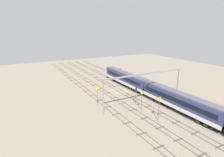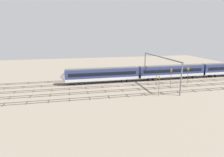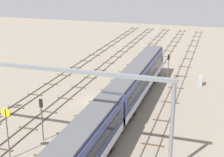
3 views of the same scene
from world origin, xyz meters
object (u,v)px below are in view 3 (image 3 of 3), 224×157
at_px(speed_sign_near_foreground, 7,126).
at_px(signal_light_trackside_approach, 42,114).
at_px(overhead_gantry, 44,86).
at_px(relay_cabinet, 200,81).
at_px(signal_light_trackside_departure, 168,64).

distance_m(speed_sign_near_foreground, signal_light_trackside_approach, 4.48).
height_order(overhead_gantry, relay_cabinet, overhead_gantry).
bearing_deg(signal_light_trackside_approach, relay_cabinet, -32.20).
bearing_deg(relay_cabinet, signal_light_trackside_departure, 82.80).
bearing_deg(speed_sign_near_foreground, relay_cabinet, -30.11).
height_order(overhead_gantry, signal_light_trackside_departure, overhead_gantry).
bearing_deg(overhead_gantry, speed_sign_near_foreground, 131.12).
bearing_deg(signal_light_trackside_approach, overhead_gantry, -139.20).
relative_size(overhead_gantry, signal_light_trackside_approach, 5.28).
bearing_deg(signal_light_trackside_departure, relay_cabinet, -97.20).
distance_m(speed_sign_near_foreground, relay_cabinet, 32.47).
bearing_deg(signal_light_trackside_departure, speed_sign_near_foreground, 159.11).
height_order(overhead_gantry, signal_light_trackside_approach, overhead_gantry).
bearing_deg(signal_light_trackside_departure, signal_light_trackside_approach, 158.43).
bearing_deg(speed_sign_near_foreground, signal_light_trackside_approach, -16.89).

